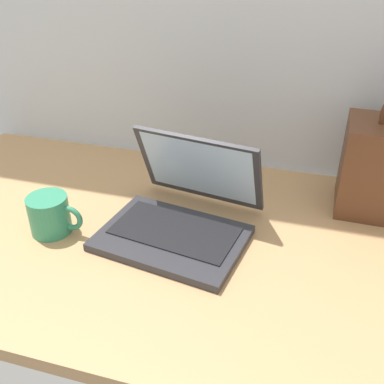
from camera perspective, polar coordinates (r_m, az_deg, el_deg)
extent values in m
cube|color=tan|center=(1.01, 2.17, -6.89)|extent=(1.60, 0.76, 0.03)
cube|color=#2D2D33|center=(1.00, -2.58, -5.83)|extent=(0.34, 0.27, 0.02)
cube|color=black|center=(1.00, -2.19, -4.88)|extent=(0.29, 0.18, 0.00)
cube|color=#2D2D33|center=(1.05, 0.97, 3.00)|extent=(0.31, 0.13, 0.19)
cube|color=#A5C6EA|center=(1.05, 0.85, 2.98)|extent=(0.28, 0.11, 0.16)
cylinder|color=#338C66|center=(1.06, -17.58, -2.73)|extent=(0.09, 0.09, 0.09)
torus|color=#338C66|center=(1.03, -15.17, -3.21)|extent=(0.06, 0.01, 0.06)
cylinder|color=brown|center=(1.03, -17.91, -0.96)|extent=(0.08, 0.08, 0.00)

